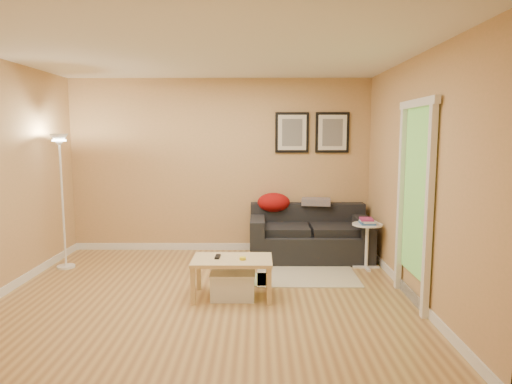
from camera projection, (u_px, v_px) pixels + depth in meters
floor at (206, 296)px, 4.97m from camera, size 4.50×4.50×0.00m
ceiling at (202, 54)px, 4.64m from camera, size 4.50×4.50×0.00m
wall_back at (220, 166)px, 6.79m from camera, size 4.50×0.00×4.50m
wall_front at (166, 211)px, 2.82m from camera, size 4.50×0.00×4.50m
wall_right at (415, 179)px, 4.79m from camera, size 0.00×4.00×4.00m
baseboard_back at (221, 247)px, 6.94m from camera, size 4.50×0.02×0.10m
baseboard_left at (4, 291)px, 4.98m from camera, size 0.02×4.00×0.10m
baseboard_right at (409, 292)px, 4.95m from camera, size 0.02×4.00×0.10m
sofa at (310, 233)px, 6.43m from camera, size 1.70×0.90×0.75m
red_throw at (274, 202)px, 6.67m from camera, size 0.48×0.36×0.28m
plaid_throw at (316, 202)px, 6.67m from camera, size 0.45×0.32×0.10m
framed_print_left at (292, 133)px, 6.69m from camera, size 0.50×0.04×0.60m
framed_print_right at (332, 133)px, 6.69m from camera, size 0.50×0.04×0.60m
area_rug at (307, 276)px, 5.63m from camera, size 1.25×0.85×0.01m
green_runner at (241, 279)px, 5.51m from camera, size 0.70×0.50×0.01m
coffee_table at (232, 278)px, 4.92m from camera, size 0.96×0.71×0.43m
remote_control at (218, 257)px, 4.93m from camera, size 0.06×0.16×0.02m
tape_roll at (243, 259)px, 4.83m from camera, size 0.07×0.07×0.03m
storage_bin at (233, 285)px, 4.89m from camera, size 0.48×0.35×0.30m
side_table at (367, 246)px, 5.96m from camera, size 0.40×0.40×0.60m
book_stack at (367, 221)px, 5.90m from camera, size 0.26×0.29×0.08m
floor_lamp at (63, 205)px, 5.91m from camera, size 0.23×0.23×1.79m
doorway at (413, 207)px, 4.68m from camera, size 0.12×1.01×2.13m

